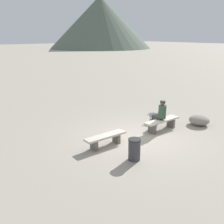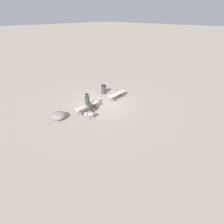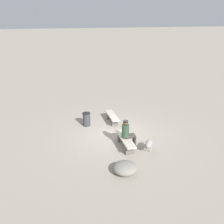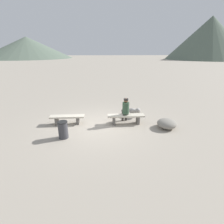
{
  "view_description": "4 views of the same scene",
  "coord_description": "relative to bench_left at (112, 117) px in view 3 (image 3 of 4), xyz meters",
  "views": [
    {
      "loc": [
        -6.67,
        -6.9,
        3.99
      ],
      "look_at": [
        -0.44,
        1.25,
        0.87
      ],
      "focal_mm": 41.18,
      "sensor_mm": 36.0,
      "label": 1
    },
    {
      "loc": [
        7.5,
        8.27,
        5.84
      ],
      "look_at": [
        0.79,
        1.84,
        0.37
      ],
      "focal_mm": 26.9,
      "sensor_mm": 36.0,
      "label": 2
    },
    {
      "loc": [
        10.95,
        -2.92,
        5.63
      ],
      "look_at": [
        -1.35,
        0.17,
        0.68
      ],
      "focal_mm": 40.19,
      "sensor_mm": 36.0,
      "label": 3
    },
    {
      "loc": [
        0.32,
        -7.85,
        3.54
      ],
      "look_at": [
        0.71,
        0.28,
        0.58
      ],
      "focal_mm": 27.75,
      "sensor_mm": 36.0,
      "label": 4
    }
  ],
  "objects": [
    {
      "name": "bench_right",
      "position": [
        2.93,
        -0.12,
        0.03
      ],
      "size": [
        1.83,
        0.45,
        0.48
      ],
      "rotation": [
        0.0,
        0.0,
        0.02
      ],
      "color": "#605B56",
      "rests_on": "ground"
    },
    {
      "name": "boulder",
      "position": [
        4.8,
        -0.7,
        -0.1
      ],
      "size": [
        1.05,
        1.06,
        0.44
      ],
      "primitive_type": "ellipsoid",
      "rotation": [
        0.0,
        0.0,
        4.54
      ],
      "color": "gray",
      "rests_on": "ground"
    },
    {
      "name": "dog",
      "position": [
        3.49,
        0.77,
        0.05
      ],
      "size": [
        0.7,
        0.54,
        0.55
      ],
      "rotation": [
        0.0,
        0.0,
        5.75
      ],
      "color": "gray",
      "rests_on": "ground"
    },
    {
      "name": "seated_person",
      "position": [
        2.9,
        -0.03,
        0.45
      ],
      "size": [
        0.33,
        0.65,
        1.32
      ],
      "rotation": [
        0.0,
        0.0,
        0.01
      ],
      "color": "#2D4733",
      "rests_on": "ground"
    },
    {
      "name": "bench_left",
      "position": [
        0.0,
        0.0,
        0.0
      ],
      "size": [
        1.69,
        0.42,
        0.44
      ],
      "rotation": [
        0.0,
        0.0,
        0.02
      ],
      "color": "#605B56",
      "rests_on": "ground"
    },
    {
      "name": "trash_bin",
      "position": [
        0.11,
        -1.45,
        0.06
      ],
      "size": [
        0.42,
        0.42,
        0.74
      ],
      "color": "#38383D",
      "rests_on": "ground"
    },
    {
      "name": "ground",
      "position": [
        1.53,
        -0.22,
        -0.35
      ],
      "size": [
        210.0,
        210.0,
        0.06
      ],
      "primitive_type": "cube",
      "color": "#9E9384"
    }
  ]
}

